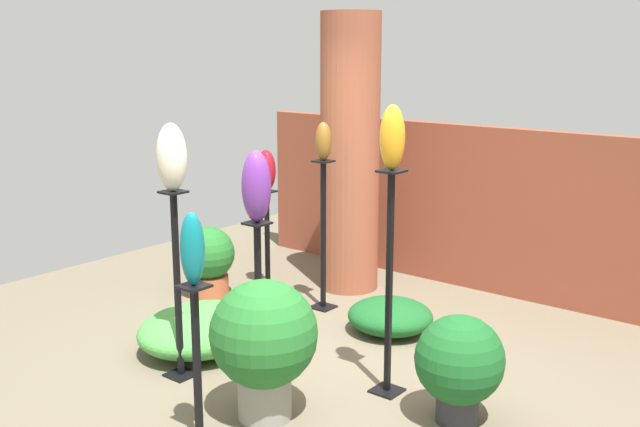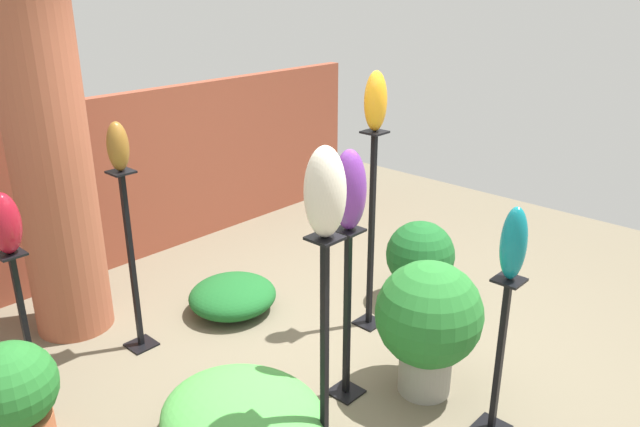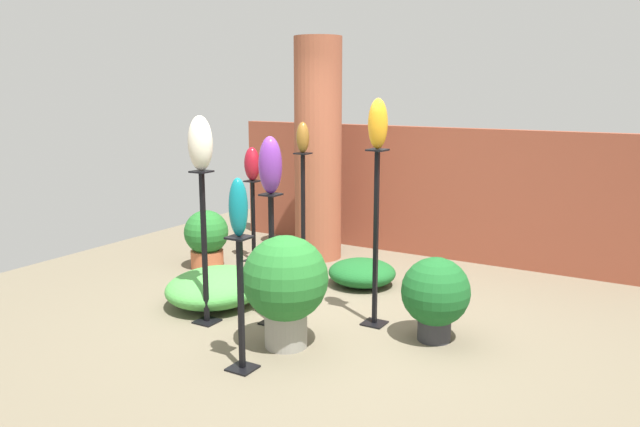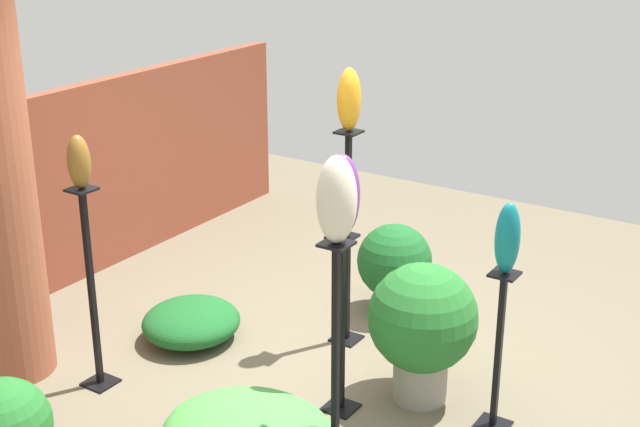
# 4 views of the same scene
# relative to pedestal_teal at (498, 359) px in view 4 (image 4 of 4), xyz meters

# --- Properties ---
(ground_plane) EXTENTS (8.00, 8.00, 0.00)m
(ground_plane) POSITION_rel_pedestal_teal_xyz_m (0.04, 1.17, -0.47)
(ground_plane) COLOR #6B604C
(brick_wall_back) EXTENTS (5.60, 0.12, 1.63)m
(brick_wall_back) POSITION_rel_pedestal_teal_xyz_m (0.04, 3.85, 0.34)
(brick_wall_back) COLOR brown
(brick_wall_back) RESTS_ON ground
(pedestal_teal) EXTENTS (0.20, 0.20, 1.04)m
(pedestal_teal) POSITION_rel_pedestal_teal_xyz_m (0.00, 0.00, 0.00)
(pedestal_teal) COLOR black
(pedestal_teal) RESTS_ON ground
(pedestal_ivory) EXTENTS (0.20, 0.20, 1.40)m
(pedestal_ivory) POSITION_rel_pedestal_teal_xyz_m (-0.88, 0.61, 0.17)
(pedestal_ivory) COLOR black
(pedestal_ivory) RESTS_ON ground
(pedestal_amber) EXTENTS (0.20, 0.20, 1.59)m
(pedestal_amber) POSITION_rel_pedestal_teal_xyz_m (0.46, 1.35, 0.27)
(pedestal_amber) COLOR black
(pedestal_amber) RESTS_ON ground
(pedestal_violet) EXTENTS (0.20, 0.20, 1.20)m
(pedestal_violet) POSITION_rel_pedestal_teal_xyz_m (-0.35, 0.90, 0.08)
(pedestal_violet) COLOR black
(pedestal_violet) RESTS_ON ground
(pedestal_bronze) EXTENTS (0.20, 0.20, 1.39)m
(pedestal_bronze) POSITION_rel_pedestal_teal_xyz_m (-0.97, 2.42, 0.17)
(pedestal_bronze) COLOR black
(pedestal_bronze) RESTS_ON ground
(art_vase_teal) EXTENTS (0.14, 0.15, 0.43)m
(art_vase_teal) POSITION_rel_pedestal_teal_xyz_m (0.00, -0.00, 0.79)
(art_vase_teal) COLOR #0F727A
(art_vase_teal) RESTS_ON pedestal_teal
(art_vase_ivory) EXTENTS (0.21, 0.21, 0.48)m
(art_vase_ivory) POSITION_rel_pedestal_teal_xyz_m (-0.88, 0.61, 1.16)
(art_vase_ivory) COLOR beige
(art_vase_ivory) RESTS_ON pedestal_ivory
(art_vase_amber) EXTENTS (0.17, 0.16, 0.43)m
(art_vase_amber) POSITION_rel_pedestal_teal_xyz_m (0.46, 1.35, 1.33)
(art_vase_amber) COLOR orange
(art_vase_amber) RESTS_ON pedestal_amber
(art_vase_violet) EXTENTS (0.20, 0.21, 0.50)m
(art_vase_violet) POSITION_rel_pedestal_teal_xyz_m (-0.35, 0.90, 0.98)
(art_vase_violet) COLOR #6B2D8C
(art_vase_violet) RESTS_ON pedestal_violet
(art_vase_bronze) EXTENTS (0.15, 0.14, 0.34)m
(art_vase_bronze) POSITION_rel_pedestal_teal_xyz_m (-0.97, 2.42, 1.09)
(art_vase_bronze) COLOR brown
(art_vase_bronze) RESTS_ON pedestal_bronze
(potted_plant_front_left) EXTENTS (0.71, 0.71, 0.94)m
(potted_plant_front_left) POSITION_rel_pedestal_teal_xyz_m (0.04, 0.53, 0.07)
(potted_plant_front_left) COLOR gray
(potted_plant_front_left) RESTS_ON ground
(potted_plant_walkway_edge) EXTENTS (0.58, 0.58, 0.72)m
(potted_plant_walkway_edge) POSITION_rel_pedestal_teal_xyz_m (1.06, 1.28, -0.07)
(potted_plant_walkway_edge) COLOR #2D2D33
(potted_plant_walkway_edge) RESTS_ON ground
(foliage_bed_east) EXTENTS (0.73, 0.71, 0.28)m
(foliage_bed_east) POSITION_rel_pedestal_teal_xyz_m (-0.15, 2.31, -0.33)
(foliage_bed_east) COLOR #195923
(foliage_bed_east) RESTS_ON ground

